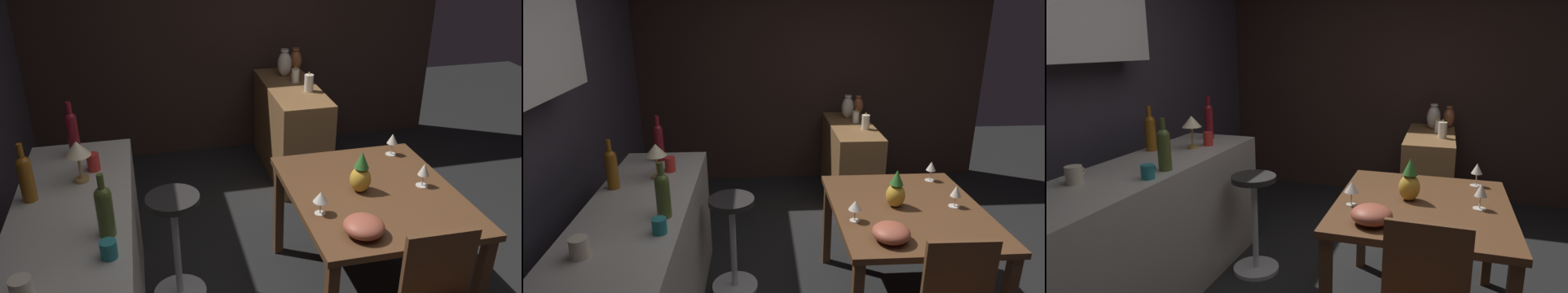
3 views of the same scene
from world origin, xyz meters
TOP-DOWN VIEW (x-y plane):
  - wall_side_right at (2.55, 0.30)m, footprint 0.10×4.40m
  - dining_table at (0.18, -0.26)m, footprint 1.14×0.98m
  - sideboard_cabinet at (1.88, -0.25)m, footprint 1.10×0.44m
  - bar_stool at (0.39, 0.91)m, footprint 0.34×0.34m
  - wine_glass_left at (0.02, 0.13)m, footprint 0.08×0.08m
  - wine_glass_right at (0.17, -0.57)m, footprint 0.07×0.07m
  - wine_glass_center at (0.61, -0.58)m, footprint 0.07×0.07m
  - pineapple_centerpiece at (0.20, -0.18)m, footprint 0.12×0.12m
  - fruit_bowl at (-0.22, -0.03)m, footprint 0.22×0.22m
  - wine_bottle_ruby at (0.74, 1.45)m, footprint 0.07×0.07m
  - wine_bottle_olive at (-0.15, 1.23)m, footprint 0.08×0.08m
  - wine_bottle_amber at (0.25, 1.64)m, footprint 0.07×0.07m
  - cup_red at (0.52, 1.33)m, footprint 0.11×0.07m
  - cup_teal at (-0.33, 1.22)m, footprint 0.11×0.07m
  - cup_cream at (-0.53, 1.55)m, footprint 0.12×0.09m
  - counter_lamp at (0.40, 1.39)m, footprint 0.14×0.14m
  - pillar_candle_tall at (1.73, -0.35)m, footprint 0.08×0.08m
  - pillar_candle_short at (1.99, -0.31)m, footprint 0.07×0.07m
  - vase_ceramic_ivory at (2.17, -0.26)m, footprint 0.13×0.13m
  - vase_copper at (2.31, -0.41)m, footprint 0.11×0.11m

SIDE VIEW (x-z plane):
  - bar_stool at x=0.39m, z-range 0.02..0.76m
  - sideboard_cabinet at x=1.88m, z-range 0.00..0.82m
  - dining_table at x=0.18m, z-range 0.28..1.02m
  - fruit_bowl at x=-0.22m, z-range 0.74..0.84m
  - wine_glass_left at x=0.02m, z-range 0.77..0.91m
  - wine_glass_right at x=0.17m, z-range 0.77..0.92m
  - pineapple_centerpiece at x=0.20m, z-range 0.72..0.98m
  - wine_glass_center at x=0.61m, z-range 0.77..0.93m
  - pillar_candle_short at x=1.99m, z-range 0.81..0.95m
  - pillar_candle_tall at x=1.73m, z-range 0.81..0.98m
  - vase_copper at x=2.31m, z-range 0.81..1.03m
  - vase_ceramic_ivory at x=2.17m, z-range 0.81..1.06m
  - cup_teal at x=-0.33m, z-range 0.90..0.98m
  - cup_cream at x=-0.53m, z-range 0.90..1.00m
  - cup_red at x=0.52m, z-range 0.90..1.00m
  - wine_bottle_amber at x=0.25m, z-range 0.88..1.20m
  - wine_bottle_olive at x=-0.15m, z-range 0.88..1.20m
  - wine_bottle_ruby at x=0.74m, z-range 0.88..1.23m
  - counter_lamp at x=0.40m, z-range 0.96..1.21m
  - wall_side_right at x=2.55m, z-range 0.00..2.60m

